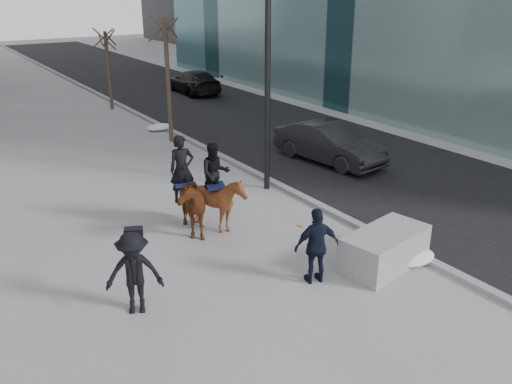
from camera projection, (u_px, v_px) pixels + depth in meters
ground at (284, 267)px, 12.70m from camera, size 120.00×120.00×0.00m
road at (279, 132)px, 24.08m from camera, size 8.00×90.00×0.01m
curb at (199, 145)px, 22.01m from camera, size 0.25×90.00×0.12m
planter at (385, 249)px, 12.60m from camera, size 2.37×1.49×0.88m
car_near at (329, 143)px, 19.88m from camera, size 2.10×4.55×1.44m
car_far at (193, 82)px, 32.44m from camera, size 2.04×4.72×1.35m
tree_near at (168, 75)px, 21.79m from camera, size 1.20×1.20×5.52m
tree_far at (108, 67)px, 27.72m from camera, size 1.20×1.20×4.39m
mounted_left at (185, 198)px, 14.17m from camera, size 1.30×2.16×2.62m
mounted_right at (218, 197)px, 14.28m from camera, size 1.64×1.74×2.40m
feeder at (317, 246)px, 11.78m from camera, size 1.11×0.99×1.75m
camera_crew at (134, 273)px, 10.68m from camera, size 1.30×1.08×1.75m
lamppost at (271, 28)px, 15.65m from camera, size 0.25×1.83×9.09m
snow_piles at (250, 173)px, 18.48m from camera, size 1.16×15.54×0.29m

